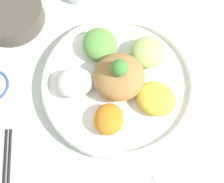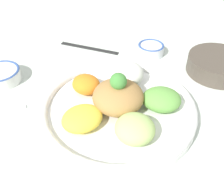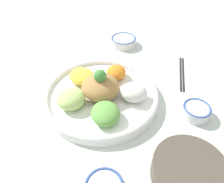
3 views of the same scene
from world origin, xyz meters
The scene contains 7 objects.
ground_plane centered at (0.00, 0.00, 0.00)m, with size 2.40×2.40×0.00m, color silver.
salad_platter centered at (0.00, -0.02, 0.03)m, with size 0.38×0.38×0.12m.
sauce_bowl_red centered at (-0.30, -0.07, 0.02)m, with size 0.09×0.09×0.04m.
sauce_bowl_dark centered at (0.05, -0.38, 0.02)m, with size 0.11×0.11×0.04m.
side_serving_bowl centered at (-0.31, 0.14, 0.03)m, with size 0.18×0.18×0.05m.
chopsticks_pair_near centered at (-0.23, -0.27, 0.00)m, with size 0.06×0.21×0.01m.
serving_spoon_main centered at (0.16, -0.28, 0.00)m, with size 0.11×0.09×0.01m.
Camera 3 is at (-0.24, 0.45, 0.52)m, focal length 35.00 mm.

